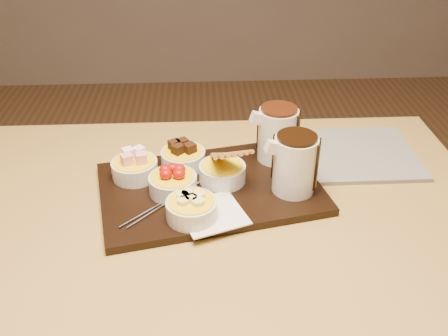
{
  "coord_description": "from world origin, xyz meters",
  "views": [
    {
      "loc": [
        -0.0,
        -0.82,
        1.37
      ],
      "look_at": [
        0.04,
        0.06,
        0.81
      ],
      "focal_mm": 40.0,
      "sensor_mm": 36.0,
      "label": 1
    }
  ],
  "objects_px": {
    "dining_table": "(206,247)",
    "pitcher_milk_chocolate": "(278,135)",
    "serving_board": "(210,188)",
    "bowl_strawberries": "(173,184)",
    "pitcher_dark_chocolate": "(295,165)",
    "newspaper": "(350,154)"
  },
  "relations": [
    {
      "from": "serving_board",
      "to": "pitcher_milk_chocolate",
      "type": "height_order",
      "value": "pitcher_milk_chocolate"
    },
    {
      "from": "pitcher_dark_chocolate",
      "to": "newspaper",
      "type": "height_order",
      "value": "pitcher_dark_chocolate"
    },
    {
      "from": "dining_table",
      "to": "newspaper",
      "type": "xyz_separation_m",
      "value": [
        0.35,
        0.2,
        0.1
      ]
    },
    {
      "from": "serving_board",
      "to": "bowl_strawberries",
      "type": "height_order",
      "value": "bowl_strawberries"
    },
    {
      "from": "pitcher_dark_chocolate",
      "to": "pitcher_milk_chocolate",
      "type": "height_order",
      "value": "same"
    },
    {
      "from": "pitcher_milk_chocolate",
      "to": "serving_board",
      "type": "bearing_deg",
      "value": -158.2
    },
    {
      "from": "dining_table",
      "to": "bowl_strawberries",
      "type": "xyz_separation_m",
      "value": [
        -0.07,
        0.04,
        0.14
      ]
    },
    {
      "from": "pitcher_milk_chocolate",
      "to": "newspaper",
      "type": "height_order",
      "value": "pitcher_milk_chocolate"
    },
    {
      "from": "serving_board",
      "to": "pitcher_dark_chocolate",
      "type": "bearing_deg",
      "value": -19.98
    },
    {
      "from": "dining_table",
      "to": "serving_board",
      "type": "height_order",
      "value": "serving_board"
    },
    {
      "from": "bowl_strawberries",
      "to": "pitcher_dark_chocolate",
      "type": "relative_size",
      "value": 0.82
    },
    {
      "from": "newspaper",
      "to": "dining_table",
      "type": "bearing_deg",
      "value": -150.82
    },
    {
      "from": "bowl_strawberries",
      "to": "pitcher_milk_chocolate",
      "type": "xyz_separation_m",
      "value": [
        0.23,
        0.13,
        0.04
      ]
    },
    {
      "from": "bowl_strawberries",
      "to": "newspaper",
      "type": "distance_m",
      "value": 0.45
    },
    {
      "from": "serving_board",
      "to": "bowl_strawberries",
      "type": "xyz_separation_m",
      "value": [
        -0.08,
        -0.02,
        0.03
      ]
    },
    {
      "from": "bowl_strawberries",
      "to": "pitcher_milk_chocolate",
      "type": "bearing_deg",
      "value": 28.29
    },
    {
      "from": "serving_board",
      "to": "pitcher_dark_chocolate",
      "type": "relative_size",
      "value": 3.76
    },
    {
      "from": "dining_table",
      "to": "pitcher_dark_chocolate",
      "type": "height_order",
      "value": "pitcher_dark_chocolate"
    },
    {
      "from": "dining_table",
      "to": "newspaper",
      "type": "relative_size",
      "value": 3.88
    },
    {
      "from": "pitcher_dark_chocolate",
      "to": "bowl_strawberries",
      "type": "bearing_deg",
      "value": 167.35
    },
    {
      "from": "dining_table",
      "to": "pitcher_milk_chocolate",
      "type": "distance_m",
      "value": 0.3
    },
    {
      "from": "serving_board",
      "to": "bowl_strawberries",
      "type": "relative_size",
      "value": 4.6
    }
  ]
}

